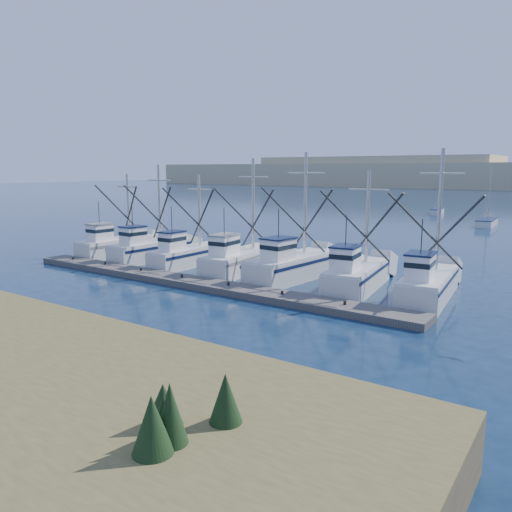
{
  "coord_description": "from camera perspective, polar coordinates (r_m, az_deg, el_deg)",
  "views": [
    {
      "loc": [
        13.75,
        -17.8,
        7.66
      ],
      "look_at": [
        -3.84,
        8.0,
        2.2
      ],
      "focal_mm": 35.0,
      "sensor_mm": 36.0,
      "label": 1
    }
  ],
  "objects": [
    {
      "name": "sailboat_far",
      "position": [
        91.35,
        20.02,
        4.83
      ],
      "size": [
        2.48,
        6.38,
        8.1
      ],
      "rotation": [
        0.0,
        0.0,
        0.15
      ],
      "color": "silver",
      "rests_on": "ground"
    },
    {
      "name": "ground",
      "position": [
        23.76,
        -3.26,
        -8.91
      ],
      "size": [
        500.0,
        500.0,
        0.0
      ],
      "primitive_type": "plane",
      "color": "#0C2038",
      "rests_on": "ground"
    },
    {
      "name": "floating_dock",
      "position": [
        33.53,
        -7.22,
        -3.01
      ],
      "size": [
        31.2,
        2.4,
        0.42
      ],
      "primitive_type": "cube",
      "rotation": [
        0.0,
        0.0,
        -0.01
      ],
      "color": "#57514E",
      "rests_on": "ground"
    },
    {
      "name": "trawler_fleet",
      "position": [
        36.87,
        -1.3,
        -0.54
      ],
      "size": [
        30.15,
        8.69,
        8.88
      ],
      "color": "silver",
      "rests_on": "ground"
    },
    {
      "name": "sailboat_near",
      "position": [
        74.75,
        24.89,
        3.49
      ],
      "size": [
        2.16,
        6.81,
        8.1
      ],
      "rotation": [
        0.0,
        0.0,
        0.03
      ],
      "color": "silver",
      "rests_on": "ground"
    }
  ]
}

